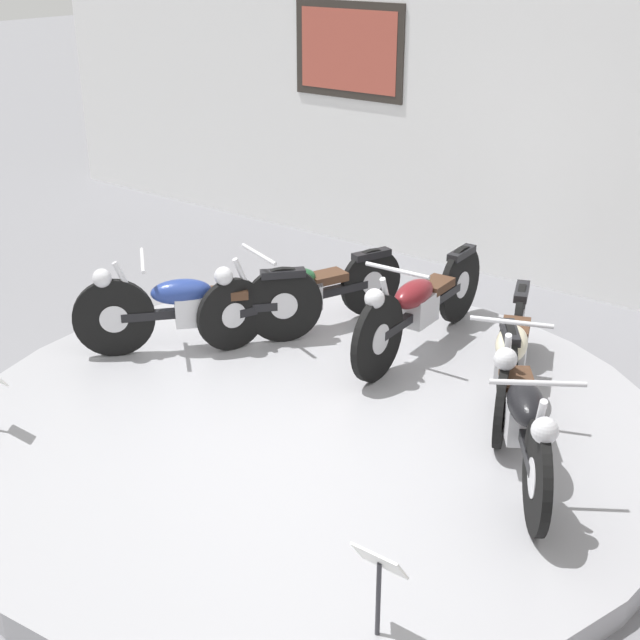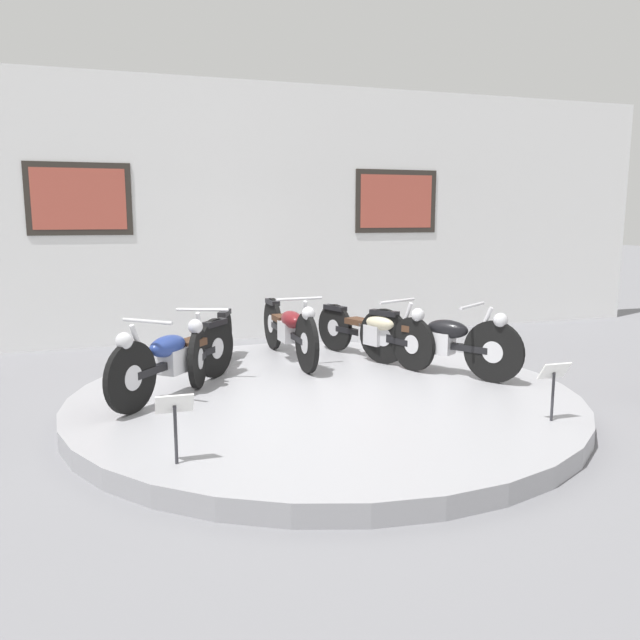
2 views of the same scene
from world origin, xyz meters
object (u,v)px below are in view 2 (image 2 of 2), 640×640
object	(u,v)px
motorcycle_green	(212,340)
motorcycle_maroon	(289,328)
motorcycle_cream	(374,330)
motorcycle_blue	(174,356)
info_placard_front_left	(175,413)
motorcycle_black	(439,338)
info_placard_front_centre	(554,379)

from	to	relation	value
motorcycle_green	motorcycle_maroon	distance (m)	1.02
motorcycle_maroon	motorcycle_cream	size ratio (longest dim) A/B	1.10
motorcycle_blue	info_placard_front_left	size ratio (longest dim) A/B	3.02
motorcycle_green	motorcycle_maroon	world-z (taller)	motorcycle_maroon
motorcycle_cream	info_placard_front_left	size ratio (longest dim) A/B	3.59
motorcycle_black	info_placard_front_left	xyz separation A→B (m)	(-2.98, -1.76, -0.02)
motorcycle_maroon	info_placard_front_centre	world-z (taller)	motorcycle_maroon
info_placard_front_left	info_placard_front_centre	bearing A→B (deg)	0.00
motorcycle_blue	info_placard_front_centre	size ratio (longest dim) A/B	3.02
motorcycle_green	motorcycle_maroon	xyz separation A→B (m)	(0.97, 0.32, 0.03)
motorcycle_cream	info_placard_front_left	xyz separation A→B (m)	(-2.52, -2.53, -0.00)
motorcycle_cream	info_placard_front_left	world-z (taller)	motorcycle_cream
motorcycle_green	motorcycle_cream	size ratio (longest dim) A/B	1.01
motorcycle_cream	motorcycle_blue	bearing A→B (deg)	-162.18
motorcycle_maroon	info_placard_front_left	world-z (taller)	motorcycle_maroon
motorcycle_blue	info_placard_front_centre	world-z (taller)	motorcycle_blue
info_placard_front_left	motorcycle_blue	bearing A→B (deg)	85.67
motorcycle_maroon	motorcycle_cream	world-z (taller)	motorcycle_maroon
info_placard_front_left	motorcycle_maroon	bearing A→B (deg)	61.29
motorcycle_cream	motorcycle_black	world-z (taller)	motorcycle_black
motorcycle_green	info_placard_front_left	distance (m)	2.60
info_placard_front_left	motorcycle_green	bearing A→B (deg)	76.81
motorcycle_green	motorcycle_maroon	size ratio (longest dim) A/B	0.92
motorcycle_maroon	info_placard_front_left	distance (m)	3.25
info_placard_front_left	info_placard_front_centre	size ratio (longest dim) A/B	1.00
motorcycle_black	motorcycle_green	bearing A→B (deg)	162.10
info_placard_front_left	info_placard_front_centre	world-z (taller)	same
motorcycle_black	info_placard_front_centre	xyz separation A→B (m)	(0.14, -1.76, -0.02)
motorcycle_maroon	motorcycle_green	bearing A→B (deg)	-161.89
motorcycle_blue	motorcycle_green	distance (m)	0.89
motorcycle_blue	motorcycle_green	bearing A→B (deg)	59.08
info_placard_front_centre	motorcycle_black	bearing A→B (deg)	94.47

